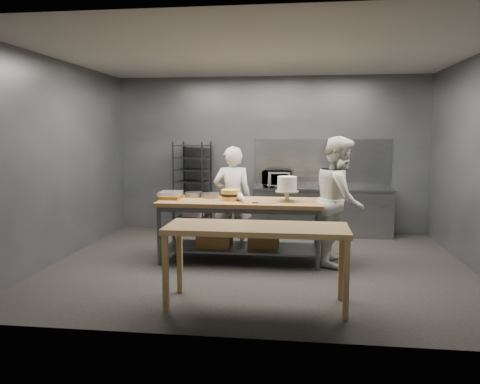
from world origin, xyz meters
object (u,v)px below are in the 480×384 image
object	(u,v)px
work_table	(238,223)
frosted_cake_stand	(287,185)
chef_behind	(233,198)
chef_right	(340,200)
near_counter	(257,234)
microwave	(277,179)
layer_cake	(230,195)
speed_rack	(193,188)

from	to	relation	value
work_table	frosted_cake_stand	xyz separation A→B (m)	(0.72, -0.03, 0.58)
chef_behind	chef_right	world-z (taller)	chef_right
near_counter	frosted_cake_stand	size ratio (longest dim) A/B	5.48
microwave	layer_cake	size ratio (longest dim) A/B	2.02
work_table	chef_behind	bearing A→B (deg)	105.39
work_table	speed_rack	xyz separation A→B (m)	(-1.14, 1.91, 0.28)
chef_behind	layer_cake	bearing A→B (deg)	88.65
layer_cake	frosted_cake_stand	bearing A→B (deg)	-0.88
chef_behind	frosted_cake_stand	bearing A→B (deg)	135.03
chef_right	layer_cake	size ratio (longest dim) A/B	6.94
microwave	frosted_cake_stand	size ratio (longest dim) A/B	1.48
microwave	chef_behind	bearing A→B (deg)	-116.73
work_table	chef_right	size ratio (longest dim) A/B	1.29
speed_rack	microwave	xyz separation A→B (m)	(1.61, 0.08, 0.19)
layer_cake	microwave	bearing A→B (deg)	73.55
speed_rack	layer_cake	world-z (taller)	speed_rack
near_counter	speed_rack	size ratio (longest dim) A/B	1.14
speed_rack	frosted_cake_stand	distance (m)	2.70
microwave	frosted_cake_stand	bearing A→B (deg)	-83.05
chef_right	frosted_cake_stand	xyz separation A→B (m)	(-0.77, -0.10, 0.22)
near_counter	chef_right	xyz separation A→B (m)	(1.05, 1.88, 0.12)
chef_behind	frosted_cake_stand	distance (m)	1.19
near_counter	chef_right	bearing A→B (deg)	60.82
frosted_cake_stand	near_counter	bearing A→B (deg)	-98.98
speed_rack	microwave	bearing A→B (deg)	2.85
near_counter	frosted_cake_stand	distance (m)	1.83
work_table	speed_rack	world-z (taller)	speed_rack
near_counter	microwave	bearing A→B (deg)	89.47
frosted_cake_stand	speed_rack	bearing A→B (deg)	133.71
chef_right	work_table	bearing A→B (deg)	99.32
chef_behind	layer_cake	size ratio (longest dim) A/B	6.33
work_table	chef_behind	xyz separation A→B (m)	(-0.19, 0.68, 0.28)
speed_rack	chef_behind	size ratio (longest dim) A/B	1.03
near_counter	work_table	bearing A→B (deg)	103.58
speed_rack	layer_cake	bearing A→B (deg)	-62.21
speed_rack	chef_behind	bearing A→B (deg)	-52.31
frosted_cake_stand	layer_cake	distance (m)	0.85
near_counter	chef_behind	xyz separation A→B (m)	(-0.62, 2.49, 0.04)
chef_right	microwave	xyz separation A→B (m)	(-1.01, 1.92, 0.12)
speed_rack	chef_behind	distance (m)	1.55
work_table	layer_cake	bearing A→B (deg)	-169.70
near_counter	chef_right	size ratio (longest dim) A/B	1.07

